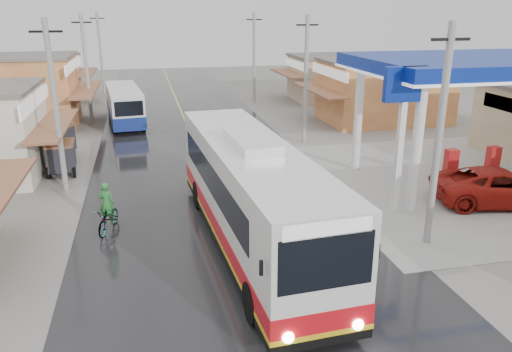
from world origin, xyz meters
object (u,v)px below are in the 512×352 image
object	(u,v)px
coach_bus	(251,194)
second_bus	(124,105)
cyclist	(108,215)
tricycle_far	(55,141)
jeepney	(501,187)
tricycle_near	(61,156)

from	to	relation	value
coach_bus	second_bus	world-z (taller)	coach_bus
second_bus	cyclist	distance (m)	19.53
second_bus	tricycle_far	distance (m)	9.27
jeepney	coach_bus	bearing A→B (deg)	109.82
cyclist	tricycle_near	xyz separation A→B (m)	(-2.78, 8.07, 0.29)
tricycle_near	jeepney	bearing A→B (deg)	-28.10
second_bus	coach_bus	bearing A→B (deg)	-83.05
cyclist	second_bus	bearing A→B (deg)	107.43
coach_bus	tricycle_far	bearing A→B (deg)	119.61
cyclist	coach_bus	bearing A→B (deg)	-6.59
tricycle_far	coach_bus	bearing A→B (deg)	-36.75
cyclist	tricycle_near	distance (m)	8.54
tricycle_near	tricycle_far	size ratio (longest dim) A/B	0.79
cyclist	tricycle_far	bearing A→B (deg)	125.84
jeepney	tricycle_near	world-z (taller)	tricycle_near
second_bus	tricycle_near	distance (m)	11.85
second_bus	jeepney	distance (m)	26.36
jeepney	tricycle_far	size ratio (longest dim) A/B	2.07
cyclist	tricycle_near	world-z (taller)	cyclist
jeepney	tricycle_far	bearing A→B (deg)	72.14
coach_bus	tricycle_far	size ratio (longest dim) A/B	4.74
coach_bus	jeepney	size ratio (longest dim) A/B	2.29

